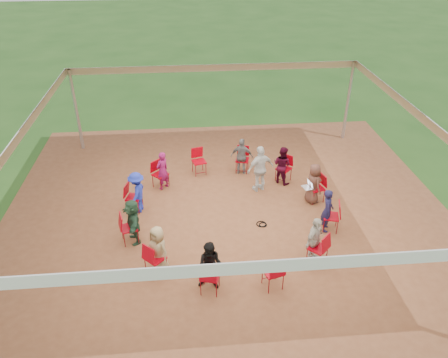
{
  "coord_description": "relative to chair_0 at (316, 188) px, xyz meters",
  "views": [
    {
      "loc": [
        -1.08,
        -10.07,
        7.43
      ],
      "look_at": [
        -0.12,
        0.3,
        1.19
      ],
      "focal_mm": 35.0,
      "sensor_mm": 36.0,
      "label": 1
    }
  ],
  "objects": [
    {
      "name": "ground",
      "position": [
        -2.71,
        -0.74,
        -0.45
      ],
      "size": [
        80.0,
        80.0,
        0.0
      ],
      "primitive_type": "plane",
      "color": "#234D18",
      "rests_on": "ground"
    },
    {
      "name": "dirt_patch",
      "position": [
        -2.71,
        -0.74,
        -0.44
      ],
      "size": [
        13.0,
        13.0,
        0.0
      ],
      "primitive_type": "plane",
      "color": "brown",
      "rests_on": "ground"
    },
    {
      "name": "tent",
      "position": [
        -2.71,
        -0.74,
        1.92
      ],
      "size": [
        10.33,
        10.33,
        3.0
      ],
      "color": "#B2B2B7",
      "rests_on": "ground"
    },
    {
      "name": "chair_0",
      "position": [
        0.0,
        0.0,
        0.0
      ],
      "size": [
        0.53,
        0.52,
        0.9
      ],
      "primitive_type": null,
      "rotation": [
        0.0,
        0.0,
        1.84
      ],
      "color": "#AA000F",
      "rests_on": "ground"
    },
    {
      "name": "chair_1",
      "position": [
        -0.73,
        1.26,
        0.0
      ],
      "size": [
        0.61,
        0.61,
        0.9
      ],
      "primitive_type": null,
      "rotation": [
        0.0,
        0.0,
        2.36
      ],
      "color": "#AA000F",
      "rests_on": "ground"
    },
    {
      "name": "chair_2",
      "position": [
        -1.99,
        1.98,
        0.0
      ],
      "size": [
        0.52,
        0.53,
        0.9
      ],
      "primitive_type": null,
      "rotation": [
        0.0,
        0.0,
        2.88
      ],
      "color": "#AA000F",
      "rests_on": "ground"
    },
    {
      "name": "chair_3",
      "position": [
        -3.45,
        1.98,
        0.0
      ],
      "size": [
        0.52,
        0.53,
        0.9
      ],
      "primitive_type": null,
      "rotation": [
        0.0,
        0.0,
        -2.88
      ],
      "color": "#AA000F",
      "rests_on": "ground"
    },
    {
      "name": "chair_4",
      "position": [
        -4.71,
        1.25,
        0.0
      ],
      "size": [
        0.61,
        0.61,
        0.9
      ],
      "primitive_type": null,
      "rotation": [
        0.0,
        0.0,
        -2.35
      ],
      "color": "#AA000F",
      "rests_on": "ground"
    },
    {
      "name": "chair_5",
      "position": [
        -5.43,
        -0.02,
        0.0
      ],
      "size": [
        0.53,
        0.52,
        0.9
      ],
      "primitive_type": null,
      "rotation": [
        0.0,
        0.0,
        -1.83
      ],
      "color": "#AA000F",
      "rests_on": "ground"
    },
    {
      "name": "chair_6",
      "position": [
        -5.43,
        -1.47,
        0.0
      ],
      "size": [
        0.53,
        0.52,
        0.9
      ],
      "primitive_type": null,
      "rotation": [
        0.0,
        0.0,
        -1.31
      ],
      "color": "#AA000F",
      "rests_on": "ground"
    },
    {
      "name": "chair_7",
      "position": [
        -4.7,
        -2.73,
        0.0
      ],
      "size": [
        0.61,
        0.61,
        0.9
      ],
      "primitive_type": null,
      "rotation": [
        0.0,
        0.0,
        -0.78
      ],
      "color": "#AA000F",
      "rests_on": "ground"
    },
    {
      "name": "chair_8",
      "position": [
        -3.43,
        -3.45,
        0.0
      ],
      "size": [
        0.52,
        0.53,
        0.9
      ],
      "primitive_type": null,
      "rotation": [
        0.0,
        0.0,
        -0.26
      ],
      "color": "#AA000F",
      "rests_on": "ground"
    },
    {
      "name": "chair_9",
      "position": [
        -1.98,
        -3.45,
        0.0
      ],
      "size": [
        0.52,
        0.53,
        0.9
      ],
      "primitive_type": null,
      "rotation": [
        0.0,
        0.0,
        0.26
      ],
      "color": "#AA000F",
      "rests_on": "ground"
    },
    {
      "name": "chair_10",
      "position": [
        -0.72,
        -2.72,
        0.0
      ],
      "size": [
        0.61,
        0.61,
        0.9
      ],
      "primitive_type": null,
      "rotation": [
        0.0,
        0.0,
        0.79
      ],
      "color": "#AA000F",
      "rests_on": "ground"
    },
    {
      "name": "chair_11",
      "position": [
        0.0,
        -1.46,
        0.0
      ],
      "size": [
        0.53,
        0.52,
        0.9
      ],
      "primitive_type": null,
      "rotation": [
        0.0,
        0.0,
        1.31
      ],
      "color": "#AA000F",
      "rests_on": "ground"
    },
    {
      "name": "person_seated_0",
      "position": [
        -0.12,
        -0.03,
        0.19
      ],
      "size": [
        0.5,
        0.69,
        1.27
      ],
      "primitive_type": "imported",
      "rotation": [
        0.0,
        0.0,
        1.84
      ],
      "color": "#543227",
      "rests_on": "ground"
    },
    {
      "name": "person_seated_1",
      "position": [
        -0.82,
        1.17,
        0.19
      ],
      "size": [
        0.69,
        0.69,
        1.27
      ],
      "primitive_type": "imported",
      "rotation": [
        0.0,
        0.0,
        2.36
      ],
      "color": "#380619",
      "rests_on": "ground"
    },
    {
      "name": "person_seated_2",
      "position": [
        -2.02,
        1.87,
        0.19
      ],
      "size": [
        0.82,
        0.56,
        1.27
      ],
      "primitive_type": "imported",
      "rotation": [
        0.0,
        0.0,
        2.88
      ],
      "color": "slate",
      "rests_on": "ground"
    },
    {
      "name": "person_seated_3",
      "position": [
        -4.62,
        1.16,
        0.19
      ],
      "size": [
        0.54,
        0.54,
        1.27
      ],
      "primitive_type": "imported",
      "rotation": [
        0.0,
        0.0,
        -2.35
      ],
      "color": "#821251",
      "rests_on": "ground"
    },
    {
      "name": "person_seated_4",
      "position": [
        -5.31,
        -0.05,
        0.19
      ],
      "size": [
        0.6,
        0.9,
        1.27
      ],
      "primitive_type": "imported",
      "rotation": [
        0.0,
        0.0,
        -1.83
      ],
      "color": "#1E2EB0",
      "rests_on": "ground"
    },
    {
      "name": "person_seated_5",
      "position": [
        -5.31,
        -1.44,
        0.19
      ],
      "size": [
        0.73,
        1.25,
        1.27
      ],
      "primitive_type": "imported",
      "rotation": [
        0.0,
        0.0,
        -1.31
      ],
      "color": "#23442F",
      "rests_on": "ground"
    },
    {
      "name": "person_seated_6",
      "position": [
        -4.61,
        -2.64,
        0.19
      ],
      "size": [
        0.69,
        0.68,
        1.27
      ],
      "primitive_type": "imported",
      "rotation": [
        0.0,
        0.0,
        -0.78
      ],
      "color": "#9D855A",
      "rests_on": "ground"
    },
    {
      "name": "person_seated_7",
      "position": [
        -3.4,
        -3.34,
        0.19
      ],
      "size": [
        0.69,
        0.5,
        1.27
      ],
      "primitive_type": "imported",
      "rotation": [
        0.0,
        0.0,
        -0.26
      ],
      "color": "black",
      "rests_on": "ground"
    },
    {
      "name": "person_seated_8",
      "position": [
        -0.8,
        -2.63,
        0.19
      ],
      "size": [
        0.8,
        0.8,
        1.27
      ],
      "primitive_type": "imported",
      "rotation": [
        0.0,
        0.0,
        0.79
      ],
      "color": "beige",
      "rests_on": "ground"
    },
    {
      "name": "person_seated_9",
      "position": [
        -0.11,
        -1.42,
        0.19
      ],
      "size": [
        0.41,
        0.53,
        1.27
      ],
      "primitive_type": "imported",
      "rotation": [
        0.0,
        0.0,
        1.31
      ],
      "color": "#18163C",
      "rests_on": "ground"
    },
    {
      "name": "standing_person",
      "position": [
        -1.59,
        0.77,
        0.32
      ],
      "size": [
        1.0,
        0.76,
        1.53
      ],
      "primitive_type": "imported",
      "rotation": [
        0.0,
        0.0,
        3.52
      ],
      "color": "silver",
      "rests_on": "ground"
    },
    {
      "name": "cable_coil",
      "position": [
        -1.82,
        -1.06,
        -0.43
      ],
      "size": [
        0.33,
        0.33,
        0.03
      ],
      "rotation": [
        0.0,
        0.0,
        -0.17
      ],
      "color": "black",
      "rests_on": "ground"
    },
    {
      "name": "laptop",
      "position": [
        -0.27,
        -0.07,
        0.15
      ],
      "size": [
        0.33,
        0.37,
        0.22
      ],
      "rotation": [
        0.0,
        0.0,
        1.84
      ],
      "color": "#B7B7BC",
      "rests_on": "ground"
    }
  ]
}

